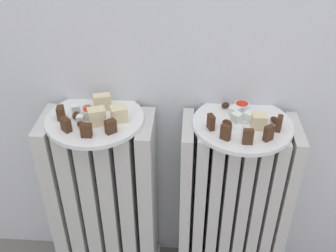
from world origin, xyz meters
The scene contains 32 objects.
radiator_left centered at (-0.20, 0.28, 0.31)m, with size 0.33×0.17×0.63m.
radiator_right centered at (0.20, 0.28, 0.31)m, with size 0.33×0.17×0.63m.
plate_left centered at (-0.20, 0.28, 0.63)m, with size 0.27×0.27×0.01m, color white.
plate_right centered at (0.20, 0.28, 0.63)m, with size 0.27×0.27×0.01m, color white.
dark_cake_slice_left_0 centered at (-0.29, 0.27, 0.66)m, with size 0.03×0.02×0.04m, color #472B19.
dark_cake_slice_left_1 centered at (-0.26, 0.21, 0.66)m, with size 0.03×0.02×0.04m, color #472B19.
dark_cake_slice_left_2 centered at (-0.20, 0.19, 0.66)m, with size 0.03×0.02×0.04m, color #472B19.
dark_cake_slice_left_3 centered at (-0.14, 0.21, 0.66)m, with size 0.03×0.02×0.04m, color #472B19.
marble_cake_slice_left_0 centered at (-0.18, 0.25, 0.66)m, with size 0.04×0.03×0.05m, color beige.
marble_cake_slice_left_1 centered at (-0.19, 0.33, 0.66)m, with size 0.05×0.03×0.04m, color beige.
marble_cake_slice_left_2 centered at (-0.13, 0.27, 0.66)m, with size 0.04×0.03×0.04m, color beige.
turkish_delight_left_0 centered at (-0.23, 0.26, 0.65)m, with size 0.02×0.02×0.02m, color white.
turkish_delight_left_1 centered at (-0.26, 0.31, 0.65)m, with size 0.02×0.02×0.02m, color white.
medjool_date_left_0 centered at (-0.25, 0.27, 0.65)m, with size 0.03×0.02×0.02m, color #3D1E0F.
medjool_date_left_1 centered at (-0.20, 0.36, 0.65)m, with size 0.02×0.02×0.02m, color #3D1E0F.
medjool_date_left_2 centered at (-0.22, 0.23, 0.65)m, with size 0.03×0.02×0.01m, color #3D1E0F.
medjool_date_left_3 centered at (-0.23, 0.31, 0.65)m, with size 0.03×0.02×0.02m, color #3D1E0F.
jam_bowl_left centered at (-0.21, 0.28, 0.65)m, with size 0.04×0.04×0.03m.
dark_cake_slice_right_0 centered at (0.11, 0.25, 0.66)m, with size 0.02×0.01×0.04m, color #472B19.
dark_cake_slice_right_1 centered at (0.15, 0.20, 0.66)m, with size 0.02×0.01×0.04m, color #472B19.
dark_cake_slice_right_2 centered at (0.20, 0.19, 0.66)m, with size 0.02×0.01×0.04m, color #472B19.
dark_cake_slice_right_3 centered at (0.25, 0.21, 0.66)m, with size 0.02×0.01×0.04m, color #472B19.
dark_cake_slice_right_4 centered at (0.29, 0.25, 0.66)m, with size 0.02×0.01×0.04m, color #472B19.
marble_cake_slice_right_0 centered at (0.24, 0.26, 0.66)m, with size 0.04×0.03×0.04m, color beige.
turkish_delight_right_0 centered at (0.18, 0.32, 0.65)m, with size 0.02×0.02×0.02m, color white.
turkish_delight_right_1 centered at (0.22, 0.29, 0.65)m, with size 0.02×0.02×0.02m, color white.
turkish_delight_right_2 centered at (0.18, 0.29, 0.65)m, with size 0.02×0.02×0.02m, color white.
medjool_date_right_0 centered at (0.16, 0.26, 0.65)m, with size 0.03×0.02×0.02m, color #3D1E0F.
medjool_date_right_1 centered at (0.28, 0.29, 0.65)m, with size 0.03×0.02×0.02m, color #3D1E0F.
medjool_date_right_2 centered at (0.16, 0.35, 0.65)m, with size 0.02×0.02×0.02m, color #3D1E0F.
jam_bowl_right centered at (0.20, 0.34, 0.65)m, with size 0.04×0.04×0.02m.
fork centered at (0.20, 0.25, 0.64)m, with size 0.03×0.11×0.00m.
Camera 1 is at (0.06, -0.61, 1.23)m, focal length 42.77 mm.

